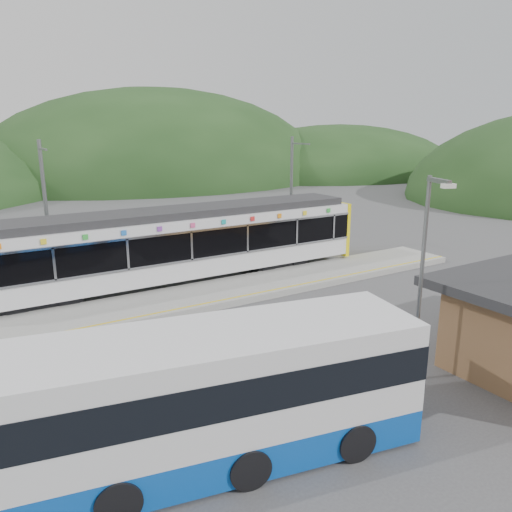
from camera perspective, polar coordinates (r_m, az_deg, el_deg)
ground at (r=20.76m, az=1.96°, el=-6.77°), size 120.00×120.00×0.00m
hills at (r=28.29m, az=6.49°, el=-1.02°), size 146.00×149.00×26.00m
platform at (r=23.36m, az=-2.53°, el=-3.92°), size 26.00×3.20×0.30m
yellow_line at (r=22.24m, az=-0.89°, el=-4.45°), size 26.00×0.10×0.01m
train at (r=24.36m, az=-9.85°, el=1.33°), size 20.44×3.01×3.74m
catenary_mast_west at (r=25.22m, az=-22.81°, el=4.53°), size 0.18×1.80×7.00m
catenary_mast_east at (r=30.61m, az=4.09°, el=7.20°), size 0.18×1.80×7.00m
bus at (r=11.67m, az=-9.50°, el=-16.73°), size 11.81×4.80×3.14m
pallet_stack at (r=22.01m, az=27.25°, el=-6.52°), size 1.30×1.09×0.48m
lamp_post at (r=15.12m, az=18.85°, el=-0.88°), size 0.48×1.14×6.24m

